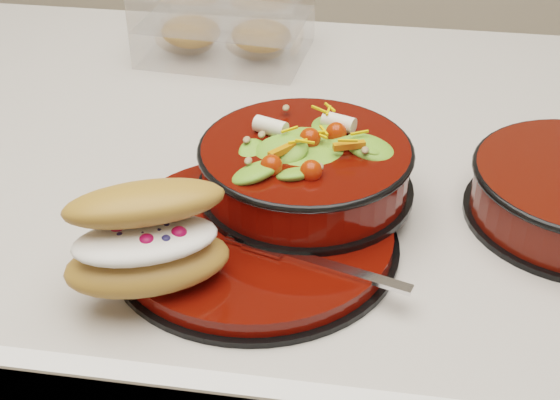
# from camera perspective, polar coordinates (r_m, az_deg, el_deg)

# --- Properties ---
(dinner_plate) EXTENTS (0.26, 0.26, 0.02)m
(dinner_plate) POSITION_cam_1_polar(r_m,az_deg,el_deg) (0.71, -1.78, -2.77)
(dinner_plate) COLOR black
(dinner_plate) RESTS_ON island_counter
(salad_bowl) EXTENTS (0.21, 0.21, 0.09)m
(salad_bowl) POSITION_cam_1_polar(r_m,az_deg,el_deg) (0.74, 1.87, 2.88)
(salad_bowl) COLOR black
(salad_bowl) RESTS_ON dinner_plate
(croissant) EXTENTS (0.15, 0.14, 0.08)m
(croissant) POSITION_cam_1_polar(r_m,az_deg,el_deg) (0.64, -9.64, -2.76)
(croissant) COLOR #A26431
(croissant) RESTS_ON dinner_plate
(fork) EXTENTS (0.15, 0.06, 0.00)m
(fork) POSITION_cam_1_polar(r_m,az_deg,el_deg) (0.66, 2.92, -4.62)
(fork) COLOR silver
(fork) RESTS_ON dinner_plate
(pastry_box) EXTENTS (0.23, 0.17, 0.09)m
(pastry_box) POSITION_cam_1_polar(r_m,az_deg,el_deg) (1.08, -4.02, 12.82)
(pastry_box) COLOR white
(pastry_box) RESTS_ON island_counter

